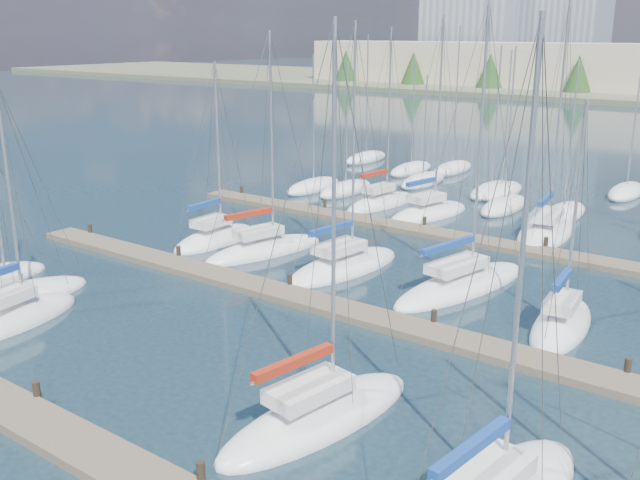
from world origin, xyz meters
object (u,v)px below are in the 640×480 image
Objects in this scene: sailboat_o at (429,213)px; sailboat_k at (461,285)px; sailboat_p at (546,231)px; sailboat_c at (15,319)px; sailboat_h at (215,239)px; sailboat_l at (561,325)px; sailboat_i at (264,250)px; sailboat_d at (318,417)px; sailboat_j at (344,266)px; sailboat_n at (381,203)px.

sailboat_k is at bearing -44.36° from sailboat_o.
sailboat_p reaches higher than sailboat_c.
sailboat_p is 1.04× the size of sailboat_k.
sailboat_h is 0.79× the size of sailboat_k.
sailboat_p is 8.26m from sailboat_o.
sailboat_k is at bearing 39.18° from sailboat_c.
sailboat_k is 6.04m from sailboat_l.
sailboat_k is (11.86, 1.34, -0.01)m from sailboat_i.
sailboat_o is 1.04× the size of sailboat_d.
sailboat_j reaches higher than sailboat_c.
sailboat_i is 0.93× the size of sailboat_o.
sailboat_d reaches higher than sailboat_l.
sailboat_c is at bearing -84.51° from sailboat_i.
sailboat_h is at bearing -107.62° from sailboat_o.
sailboat_p is at bearing 71.80° from sailboat_j.
sailboat_k reaches higher than sailboat_l.
sailboat_c is (-14.08, -15.71, -0.00)m from sailboat_k.
sailboat_h is 21.48m from sailboat_l.
sailboat_i is at bearing 72.25° from sailboat_c.
sailboat_d is 1.29× the size of sailboat_l.
sailboat_i reaches higher than sailboat_h.
sailboat_d is (13.59, -13.12, -0.01)m from sailboat_i.
sailboat_h is at bearing 87.80° from sailboat_c.
sailboat_i is at bearing -138.68° from sailboat_p.
sailboat_d is at bearing -38.18° from sailboat_h.
sailboat_i is 0.91× the size of sailboat_k.
sailboat_o reaches higher than sailboat_n.
sailboat_k is at bearing 154.15° from sailboat_l.
sailboat_l is (5.69, -2.02, -0.00)m from sailboat_k.
sailboat_j is 16.55m from sailboat_c.
sailboat_o is 1.24× the size of sailboat_c.
sailboat_c is at bearing -151.60° from sailboat_l.
sailboat_p is (6.40, 13.42, 0.00)m from sailboat_j.
sailboat_n is at bearing 146.90° from sailboat_k.
sailboat_o is (7.49, 13.52, 0.01)m from sailboat_h.
sailboat_p is 15.50m from sailboat_l.
sailboat_n reaches higher than sailboat_l.
sailboat_j is 5.42m from sailboat_i.
sailboat_c is (-14.04, -28.09, 0.00)m from sailboat_p.
sailboat_j is at bearing 169.05° from sailboat_l.
sailboat_j is at bearing 53.54° from sailboat_c.
sailboat_h is at bearing 152.97° from sailboat_d.
sailboat_h is 1.09× the size of sailboat_l.
sailboat_p is (15.74, 13.74, 0.00)m from sailboat_h.
sailboat_p is 1.44× the size of sailboat_l.
sailboat_o reaches higher than sailboat_c.
sailboat_i is 11.93m from sailboat_k.
sailboat_k reaches higher than sailboat_d.
sailboat_n reaches higher than sailboat_h.
sailboat_p is at bearing 103.56° from sailboat_d.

